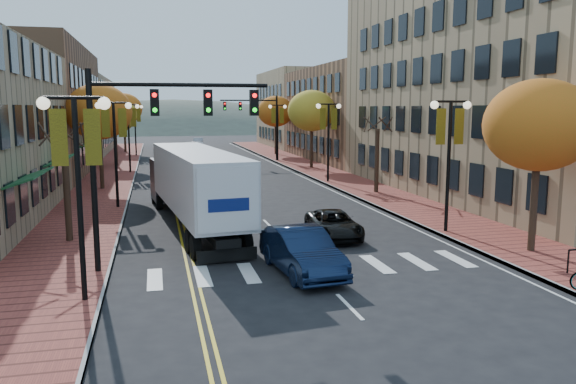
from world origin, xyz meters
TOP-DOWN VIEW (x-y plane):
  - ground at (0.00, 0.00)m, footprint 200.00×200.00m
  - sidewalk_left at (-9.00, 32.50)m, footprint 4.00×85.00m
  - sidewalk_right at (9.00, 32.50)m, footprint 4.00×85.00m
  - building_left_mid at (-17.00, 36.00)m, footprint 12.00×24.00m
  - building_left_far at (-17.00, 61.00)m, footprint 12.00×26.00m
  - building_right_near at (18.50, 16.00)m, footprint 15.00×28.00m
  - building_right_mid at (18.50, 42.00)m, footprint 15.00×24.00m
  - building_right_far at (18.50, 64.00)m, footprint 15.00×20.00m
  - tree_left_a at (-9.00, 8.00)m, footprint 0.28×0.28m
  - tree_left_b at (-9.00, 24.00)m, footprint 4.48×4.48m
  - tree_left_c at (-9.00, 40.00)m, footprint 4.16×4.16m
  - tree_left_d at (-9.00, 58.00)m, footprint 4.61×4.61m
  - tree_right_a at (9.00, 2.00)m, footprint 4.16×4.16m
  - tree_right_b at (9.00, 18.00)m, footprint 0.28×0.28m
  - tree_right_c at (9.00, 34.00)m, footprint 4.48×4.48m
  - tree_right_d at (9.00, 50.00)m, footprint 4.35×4.35m
  - lamp_left_a at (-7.50, 0.00)m, footprint 1.96×0.36m
  - lamp_left_b at (-7.50, 16.00)m, footprint 1.96×0.36m
  - lamp_left_c at (-7.50, 34.00)m, footprint 1.96×0.36m
  - lamp_left_d at (-7.50, 52.00)m, footprint 1.96×0.36m
  - lamp_right_a at (7.50, 6.00)m, footprint 1.96×0.36m
  - lamp_right_b at (7.50, 24.00)m, footprint 1.96×0.36m
  - lamp_right_c at (7.50, 42.00)m, footprint 1.96×0.36m
  - traffic_mast_near at (-5.48, 3.00)m, footprint 6.10×0.35m
  - traffic_mast_far at (5.48, 42.00)m, footprint 6.10×0.34m
  - semi_truck at (-3.65, 10.38)m, footprint 4.07×15.32m
  - navy_sedan at (-0.50, 1.56)m, footprint 2.18×4.96m
  - black_suv at (2.28, 6.52)m, footprint 2.30×4.43m
  - car_far_white at (-1.15, 54.45)m, footprint 2.37×4.80m
  - car_far_silver at (0.50, 59.93)m, footprint 1.89×4.11m
  - car_far_oncoming at (1.08, 68.40)m, footprint 1.85×4.10m

SIDE VIEW (x-z plane):
  - ground at x=0.00m, z-range 0.00..0.00m
  - sidewalk_left at x=-9.00m, z-range 0.00..0.15m
  - sidewalk_right at x=9.00m, z-range 0.00..0.15m
  - car_far_silver at x=0.50m, z-range 0.00..1.17m
  - black_suv at x=2.28m, z-range 0.00..1.19m
  - car_far_oncoming at x=1.08m, z-range 0.00..1.31m
  - car_far_white at x=-1.15m, z-range 0.00..1.57m
  - navy_sedan at x=-0.50m, z-range 0.00..1.59m
  - semi_truck at x=-3.65m, z-range 0.32..4.11m
  - tree_left_a at x=-9.00m, z-range 0.15..4.35m
  - tree_right_b at x=9.00m, z-range 0.15..4.35m
  - lamp_left_a at x=-7.50m, z-range 1.27..7.32m
  - lamp_left_b at x=-7.50m, z-range 1.27..7.32m
  - lamp_left_c at x=-7.50m, z-range 1.27..7.32m
  - lamp_left_d at x=-7.50m, z-range 1.27..7.32m
  - lamp_right_a at x=7.50m, z-range 1.27..7.32m
  - lamp_right_b at x=7.50m, z-range 1.27..7.32m
  - lamp_right_c at x=7.50m, z-range 1.27..7.32m
  - building_left_far at x=-17.00m, z-range 0.00..9.50m
  - traffic_mast_near at x=-5.48m, z-range 1.42..8.42m
  - traffic_mast_far at x=5.48m, z-range 1.42..8.42m
  - building_right_mid at x=18.50m, z-range 0.00..10.00m
  - tree_left_c at x=-9.00m, z-range 1.71..8.40m
  - tree_right_a at x=9.00m, z-range 1.71..8.40m
  - tree_right_d at x=9.00m, z-range 1.79..8.79m
  - tree_left_b at x=-9.00m, z-range 1.84..9.05m
  - tree_right_c at x=9.00m, z-range 1.84..9.05m
  - building_left_mid at x=-17.00m, z-range 0.00..11.00m
  - building_right_far at x=18.50m, z-range 0.00..11.00m
  - tree_left_d at x=-9.00m, z-range 1.89..9.31m
  - building_right_near at x=18.50m, z-range 0.00..15.00m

